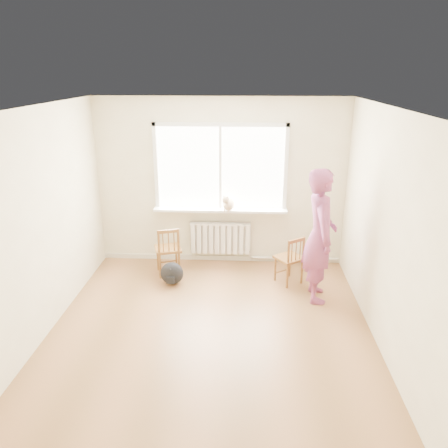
# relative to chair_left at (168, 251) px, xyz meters

# --- Properties ---
(floor) EXTENTS (4.50, 4.50, 0.00)m
(floor) POSITION_rel_chair_left_xyz_m (0.79, -1.65, -0.40)
(floor) COLOR #95633D
(floor) RESTS_ON ground
(ceiling) EXTENTS (4.50, 4.50, 0.00)m
(ceiling) POSITION_rel_chair_left_xyz_m (0.79, -1.65, 2.30)
(ceiling) COLOR white
(ceiling) RESTS_ON back_wall
(back_wall) EXTENTS (4.00, 0.01, 2.70)m
(back_wall) POSITION_rel_chair_left_xyz_m (0.79, 0.60, 0.95)
(back_wall) COLOR beige
(back_wall) RESTS_ON ground
(window) EXTENTS (2.12, 0.05, 1.42)m
(window) POSITION_rel_chair_left_xyz_m (0.79, 0.58, 1.26)
(window) COLOR white
(window) RESTS_ON back_wall
(windowsill) EXTENTS (2.15, 0.22, 0.04)m
(windowsill) POSITION_rel_chair_left_xyz_m (0.79, 0.49, 0.53)
(windowsill) COLOR white
(windowsill) RESTS_ON back_wall
(radiator) EXTENTS (1.00, 0.12, 0.55)m
(radiator) POSITION_rel_chair_left_xyz_m (0.79, 0.51, 0.04)
(radiator) COLOR white
(radiator) RESTS_ON back_wall
(heating_pipe) EXTENTS (1.40, 0.04, 0.04)m
(heating_pipe) POSITION_rel_chair_left_xyz_m (2.04, 0.54, -0.32)
(heating_pipe) COLOR silver
(heating_pipe) RESTS_ON back_wall
(baseboard) EXTENTS (4.00, 0.03, 0.08)m
(baseboard) POSITION_rel_chair_left_xyz_m (0.79, 0.59, -0.36)
(baseboard) COLOR beige
(baseboard) RESTS_ON ground
(chair_left) EXTENTS (0.49, 0.47, 0.79)m
(chair_left) POSITION_rel_chair_left_xyz_m (0.00, 0.00, 0.00)
(chair_left) COLOR brown
(chair_left) RESTS_ON floor
(chair_right) EXTENTS (0.51, 0.51, 0.76)m
(chair_right) POSITION_rel_chair_left_xyz_m (1.89, -0.20, -0.02)
(chair_right) COLOR brown
(chair_right) RESTS_ON floor
(person) EXTENTS (0.46, 0.69, 1.87)m
(person) POSITION_rel_chair_left_xyz_m (2.22, -0.61, 0.54)
(person) COLOR #B53C6C
(person) RESTS_ON floor
(cat) EXTENTS (0.26, 0.42, 0.29)m
(cat) POSITION_rel_chair_left_xyz_m (0.92, 0.41, 0.67)
(cat) COLOR #D5B591
(cat) RESTS_ON windowsill
(backpack) EXTENTS (0.41, 0.36, 0.35)m
(backpack) POSITION_rel_chair_left_xyz_m (0.10, -0.32, -0.23)
(backpack) COLOR black
(backpack) RESTS_ON floor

